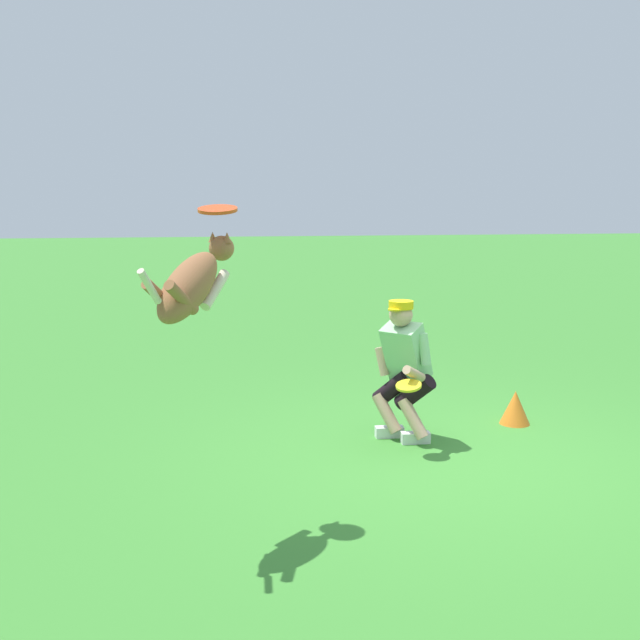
% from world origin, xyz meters
% --- Properties ---
extents(ground_plane, '(60.00, 60.00, 0.00)m').
position_xyz_m(ground_plane, '(0.00, 0.00, 0.00)').
color(ground_plane, '#3A812F').
extents(person, '(0.57, 0.70, 1.29)m').
position_xyz_m(person, '(0.26, -0.60, 0.70)').
color(person, silver).
rests_on(person, ground_plane).
extents(dog, '(0.61, 0.97, 0.60)m').
position_xyz_m(dog, '(2.06, 1.18, 1.69)').
color(dog, '#935E39').
extents(frisbee_flying, '(0.29, 0.28, 0.08)m').
position_xyz_m(frisbee_flying, '(1.89, 0.87, 2.14)').
color(frisbee_flying, '#E74A1B').
extents(frisbee_held, '(0.31, 0.31, 0.08)m').
position_xyz_m(frisbee_held, '(0.30, -0.22, 0.61)').
color(frisbee_held, yellow).
rests_on(frisbee_held, person).
extents(training_cone, '(0.29, 0.29, 0.33)m').
position_xyz_m(training_cone, '(-0.95, -0.95, 0.16)').
color(training_cone, orange).
rests_on(training_cone, ground_plane).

